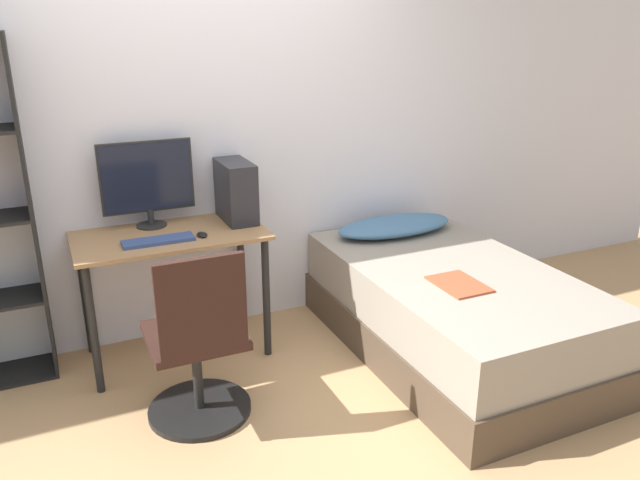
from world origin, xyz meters
name	(u,v)px	position (x,y,z in m)	size (l,w,h in m)	color
ground_plane	(284,442)	(0.00, 0.00, 0.00)	(14.00, 14.00, 0.00)	tan
wall_back	(197,136)	(0.00, 1.36, 1.25)	(8.00, 0.05, 2.50)	silver
desk	(172,254)	(-0.27, 1.05, 0.64)	(1.07, 0.57, 0.76)	#997047
office_chair	(198,356)	(-0.30, 0.35, 0.36)	(0.53, 0.53, 0.93)	black
bed	(451,310)	(1.24, 0.40, 0.27)	(1.10, 1.88, 0.54)	#4C3D2D
pillow	(395,226)	(1.24, 1.08, 0.60)	(0.83, 0.36, 0.11)	teal
magazine	(459,284)	(1.11, 0.19, 0.55)	(0.24, 0.32, 0.01)	#B24C2D
monitor	(147,180)	(-0.33, 1.24, 1.04)	(0.53, 0.18, 0.50)	black
keyboard	(158,241)	(-0.35, 0.94, 0.77)	(0.38, 0.12, 0.02)	#33477A
pc_tower	(236,191)	(0.16, 1.14, 0.94)	(0.17, 0.35, 0.36)	#232328
mouse	(202,234)	(-0.11, 0.94, 0.77)	(0.06, 0.09, 0.02)	black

